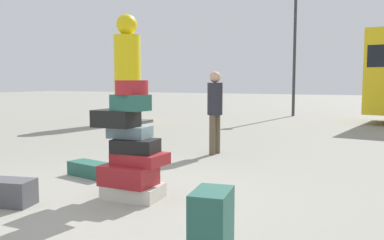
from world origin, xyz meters
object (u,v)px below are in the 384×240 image
(suitcase_tower, at_px, (131,149))
(suitcase_charcoal_right_side, at_px, (2,192))
(suitcase_teal_foreground_near, at_px, (211,237))
(suitcase_teal_upright_blue, at_px, (91,169))
(yellow_dummy_statue, at_px, (128,76))
(person_bearded_onlooker, at_px, (215,105))
(lamp_post, at_px, (295,29))

(suitcase_tower, bearing_deg, suitcase_charcoal_right_side, -143.94)
(suitcase_charcoal_right_side, distance_m, suitcase_teal_foreground_near, 3.05)
(suitcase_teal_upright_blue, relative_size, yellow_dummy_statue, 0.21)
(suitcase_tower, distance_m, person_bearded_onlooker, 3.31)
(suitcase_charcoal_right_side, bearing_deg, yellow_dummy_statue, 101.48)
(suitcase_charcoal_right_side, bearing_deg, suitcase_teal_upright_blue, 75.76)
(suitcase_tower, height_order, suitcase_teal_foreground_near, suitcase_tower)
(yellow_dummy_statue, bearing_deg, lamp_post, 49.71)
(suitcase_charcoal_right_side, distance_m, lamp_post, 14.22)
(suitcase_teal_foreground_near, height_order, yellow_dummy_statue, yellow_dummy_statue)
(lamp_post, bearing_deg, suitcase_teal_foreground_near, -80.89)
(suitcase_charcoal_right_side, relative_size, lamp_post, 0.14)
(suitcase_teal_upright_blue, distance_m, yellow_dummy_statue, 8.01)
(suitcase_tower, relative_size, yellow_dummy_statue, 0.40)
(suitcase_charcoal_right_side, relative_size, yellow_dummy_statue, 0.21)
(suitcase_tower, xyz_separation_m, suitcase_teal_upright_blue, (-1.20, 0.71, -0.50))
(suitcase_teal_upright_blue, height_order, suitcase_charcoal_right_side, suitcase_charcoal_right_side)
(suitcase_charcoal_right_side, distance_m, person_bearded_onlooker, 4.38)
(suitcase_tower, height_order, suitcase_teal_upright_blue, suitcase_tower)
(suitcase_teal_foreground_near, bearing_deg, lamp_post, 91.08)
(person_bearded_onlooker, bearing_deg, suitcase_tower, 8.20)
(suitcase_teal_upright_blue, bearing_deg, person_bearded_onlooker, 80.39)
(person_bearded_onlooker, relative_size, lamp_post, 0.31)
(suitcase_charcoal_right_side, height_order, suitcase_teal_foreground_near, suitcase_teal_foreground_near)
(suitcase_tower, bearing_deg, suitcase_teal_upright_blue, 149.35)
(suitcase_charcoal_right_side, xyz_separation_m, person_bearded_onlooker, (1.02, 4.18, 0.82))
(yellow_dummy_statue, bearing_deg, suitcase_charcoal_right_side, -65.08)
(suitcase_tower, relative_size, lamp_post, 0.27)
(suitcase_teal_foreground_near, relative_size, yellow_dummy_statue, 0.19)
(suitcase_tower, distance_m, yellow_dummy_statue, 9.17)
(suitcase_teal_foreground_near, height_order, lamp_post, lamp_post)
(yellow_dummy_statue, relative_size, lamp_post, 0.69)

